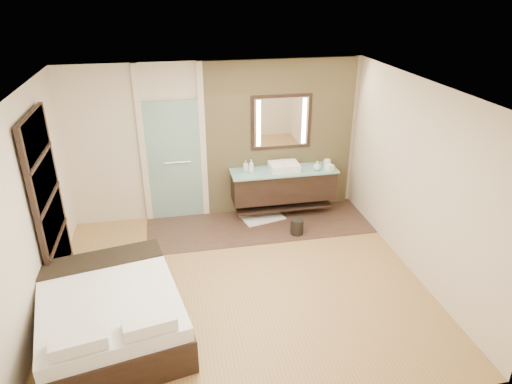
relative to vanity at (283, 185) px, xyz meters
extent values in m
plane|color=olive|center=(-1.10, -1.92, -0.58)|extent=(5.00, 5.00, 0.00)
cube|color=#38251E|center=(-0.50, -0.32, -0.57)|extent=(3.80, 1.30, 0.01)
cube|color=tan|center=(0.00, 0.29, 0.77)|extent=(2.60, 0.08, 2.70)
cube|color=black|center=(0.00, 0.00, -0.01)|extent=(1.80, 0.50, 0.50)
cube|color=black|center=(0.00, 0.00, -0.40)|extent=(1.71, 0.45, 0.04)
cube|color=#91DED6|center=(0.00, -0.02, 0.27)|extent=(1.85, 0.55, 0.03)
cube|color=white|center=(0.00, -0.02, 0.35)|extent=(0.50, 0.38, 0.13)
cylinder|color=silver|center=(0.00, 0.17, 0.37)|extent=(0.03, 0.03, 0.18)
cylinder|color=silver|center=(0.00, 0.13, 0.45)|extent=(0.02, 0.10, 0.02)
cube|color=black|center=(0.00, 0.24, 1.07)|extent=(1.06, 0.03, 0.96)
cube|color=white|center=(0.00, 0.23, 1.07)|extent=(0.94, 0.01, 0.84)
cube|color=#FFECBF|center=(-0.40, 0.22, 1.07)|extent=(0.07, 0.01, 0.80)
cube|color=#FFECBF|center=(0.40, 0.22, 1.07)|extent=(0.07, 0.01, 0.80)
cube|color=#BDEFE6|center=(-1.85, 0.28, 0.47)|extent=(0.90, 0.05, 2.10)
cylinder|color=silver|center=(-1.80, 0.23, 0.47)|extent=(0.45, 0.03, 0.03)
cube|color=beige|center=(-2.35, 0.29, 0.77)|extent=(0.10, 0.08, 2.70)
cube|color=beige|center=(-1.35, 0.29, 0.77)|extent=(0.10, 0.08, 2.70)
cube|color=black|center=(-3.53, -1.32, 0.62)|extent=(0.06, 1.20, 2.40)
cube|color=beige|center=(-3.51, -1.32, -0.21)|extent=(0.02, 1.06, 0.52)
cube|color=beige|center=(-3.51, -1.32, 0.38)|extent=(0.02, 1.06, 0.52)
cube|color=beige|center=(-3.51, -1.32, 0.96)|extent=(0.02, 1.06, 0.52)
cube|color=beige|center=(-3.51, -1.32, 1.55)|extent=(0.02, 1.06, 0.52)
cube|color=black|center=(-2.75, -2.60, -0.37)|extent=(1.91, 2.22, 0.43)
cube|color=white|center=(-2.75, -2.60, -0.06)|extent=(1.85, 2.16, 0.18)
cube|color=black|center=(-2.89, -1.88, 0.03)|extent=(1.57, 0.72, 0.04)
cube|color=white|center=(-2.93, -3.43, 0.10)|extent=(0.58, 0.39, 0.14)
cube|color=white|center=(-2.26, -3.30, 0.10)|extent=(0.58, 0.39, 0.14)
cube|color=silver|center=(-0.40, -0.07, -0.56)|extent=(0.82, 0.66, 0.02)
cylinder|color=black|center=(0.06, -0.74, -0.45)|extent=(0.25, 0.25, 0.27)
cube|color=white|center=(0.77, -0.17, 0.33)|extent=(0.16, 0.16, 0.10)
imported|color=silver|center=(-0.57, 0.00, 0.40)|extent=(0.09, 0.09, 0.23)
imported|color=#B2B2B2|center=(-0.65, 0.10, 0.37)|extent=(0.09, 0.09, 0.18)
imported|color=#B7E7E7|center=(0.56, -0.13, 0.37)|extent=(0.14, 0.14, 0.17)
imported|color=white|center=(0.82, 0.08, 0.33)|extent=(0.16, 0.16, 0.10)
camera|label=1|loc=(-1.91, -7.09, 3.27)|focal=32.00mm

